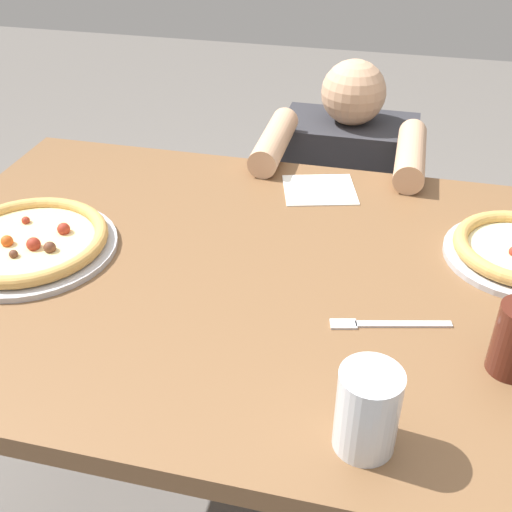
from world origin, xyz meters
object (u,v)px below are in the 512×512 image
Objects in this scene: diner_seated at (341,228)px; pizza_near at (29,242)px; water_cup_clear at (367,410)px; fork at (384,324)px.

pizza_near is at bearing -125.33° from diner_seated.
pizza_near is 0.36× the size of diner_seated.
diner_seated is (-0.14, 1.08, -0.39)m from water_cup_clear.
water_cup_clear is 0.26m from fork.
water_cup_clear is at bearing -25.06° from pizza_near.
fork is at bearing 87.58° from water_cup_clear.
fork is 0.22× the size of diner_seated.
diner_seated is at bearing 54.67° from pizza_near.
fork is at bearing -79.64° from diner_seated.
pizza_near is 0.75m from water_cup_clear.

